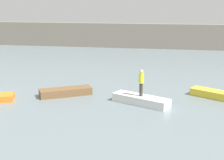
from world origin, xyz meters
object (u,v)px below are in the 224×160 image
rowboat_yellow (211,94)px  person_hiviz_shirt (141,81)px  rowboat_brown (66,92)px  rowboat_white (141,100)px

rowboat_yellow → person_hiviz_shirt: bearing=-122.1°
rowboat_brown → person_hiviz_shirt: bearing=-40.8°
rowboat_yellow → person_hiviz_shirt: size_ratio=1.57×
rowboat_white → person_hiviz_shirt: size_ratio=2.20×
rowboat_brown → rowboat_white: bearing=-40.8°
rowboat_white → rowboat_yellow: rowboat_white is taller
rowboat_brown → person_hiviz_shirt: size_ratio=2.08×
person_hiviz_shirt → rowboat_white: bearing=90.0°
rowboat_brown → rowboat_yellow: size_ratio=1.32×
rowboat_yellow → person_hiviz_shirt: 5.34m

